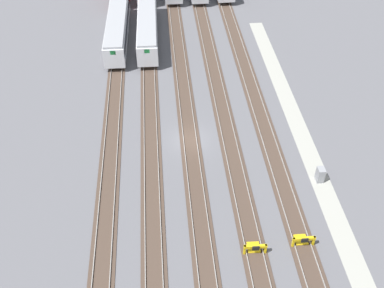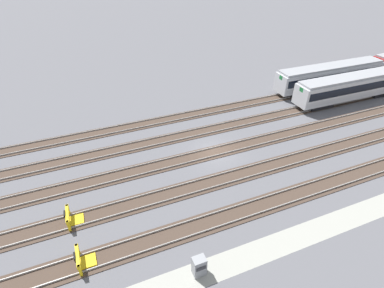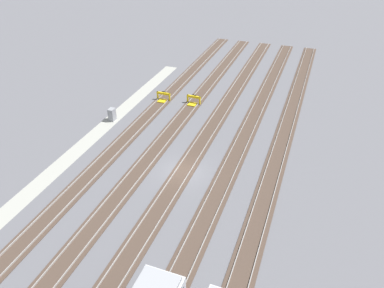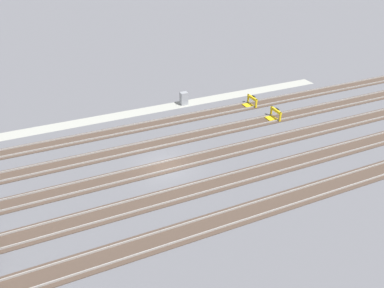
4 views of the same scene
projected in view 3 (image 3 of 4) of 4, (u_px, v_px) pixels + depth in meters
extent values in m
plane|color=#5B5B60|center=(183.00, 172.00, 38.35)|extent=(400.00, 400.00, 0.00)
cube|color=#9E9E93|center=(79.00, 149.00, 41.98)|extent=(54.00, 2.00, 0.01)
cube|color=#47382D|center=(109.00, 155.00, 40.84)|extent=(90.00, 2.23, 0.06)
cube|color=gray|center=(115.00, 156.00, 40.57)|extent=(90.00, 0.07, 0.15)
cube|color=gray|center=(103.00, 153.00, 40.99)|extent=(90.00, 0.07, 0.15)
cube|color=#47382D|center=(145.00, 163.00, 39.59)|extent=(90.00, 2.24, 0.06)
cube|color=gray|center=(151.00, 164.00, 39.32)|extent=(90.00, 0.07, 0.15)
cube|color=gray|center=(139.00, 161.00, 39.74)|extent=(90.00, 0.07, 0.15)
cube|color=#47382D|center=(183.00, 172.00, 38.34)|extent=(90.00, 2.24, 0.06)
cube|color=gray|center=(190.00, 172.00, 38.07)|extent=(90.00, 0.07, 0.15)
cube|color=gray|center=(177.00, 169.00, 38.49)|extent=(90.00, 0.07, 0.15)
cube|color=#47382D|center=(224.00, 181.00, 37.09)|extent=(90.00, 2.23, 0.06)
cube|color=gray|center=(231.00, 181.00, 36.82)|extent=(90.00, 0.07, 0.15)
cube|color=gray|center=(217.00, 178.00, 37.24)|extent=(90.00, 0.07, 0.15)
cube|color=#47382D|center=(267.00, 190.00, 35.83)|extent=(90.00, 2.23, 0.06)
cube|color=gray|center=(275.00, 191.00, 35.57)|extent=(90.00, 0.07, 0.15)
cube|color=gray|center=(260.00, 188.00, 35.99)|extent=(90.00, 0.07, 0.15)
cube|color=#1E843D|center=(165.00, 275.00, 24.01)|extent=(0.09, 0.70, 0.56)
cube|color=gold|center=(169.00, 97.00, 52.01)|extent=(0.18, 0.18, 1.15)
cube|color=gold|center=(158.00, 95.00, 52.53)|extent=(0.18, 0.18, 1.15)
cube|color=gold|center=(163.00, 93.00, 52.04)|extent=(0.25, 2.00, 0.30)
cube|color=gold|center=(162.00, 101.00, 52.10)|extent=(1.10, 1.08, 0.18)
cube|color=black|center=(164.00, 93.00, 52.18)|extent=(0.12, 0.60, 0.44)
cube|color=gold|center=(200.00, 101.00, 51.08)|extent=(0.19, 0.19, 1.15)
cube|color=gold|center=(188.00, 99.00, 51.65)|extent=(0.19, 0.19, 1.15)
cube|color=gold|center=(194.00, 97.00, 51.14)|extent=(0.31, 2.01, 0.30)
cube|color=gold|center=(192.00, 104.00, 51.20)|extent=(1.14, 1.12, 0.18)
cube|color=black|center=(194.00, 96.00, 51.28)|extent=(0.14, 0.60, 0.44)
cube|color=gray|center=(112.00, 114.00, 47.22)|extent=(0.90, 0.70, 1.60)
cube|color=#333338|center=(109.00, 112.00, 47.20)|extent=(0.70, 0.04, 0.36)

